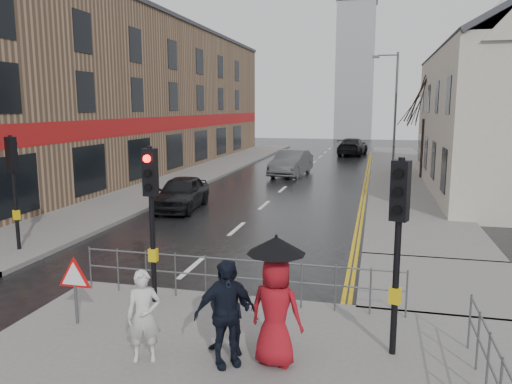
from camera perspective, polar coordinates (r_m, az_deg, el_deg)
The scene contains 22 objects.
ground at distance 11.37m, azimuth -12.83°, elevation -13.00°, with size 120.00×120.00×0.00m, color black.
left_pavement at distance 34.53m, azimuth -5.60°, elevation 2.55°, with size 4.00×44.00×0.14m, color #605E5B.
right_pavement at distance 34.66m, azimuth 16.33°, elevation 2.23°, with size 4.00×40.00×0.14m, color #605E5B.
pavement_bridge_right at distance 13.18m, azimuth 20.57°, elevation -9.85°, with size 4.00×4.20×0.14m, color #605E5B.
building_left_terrace at distance 35.58m, azimuth -14.82°, elevation 10.45°, with size 8.00×42.00×10.00m, color #8F6E52.
church_tower at distance 71.58m, azimuth 11.24°, elevation 13.25°, with size 5.00×5.00×18.00m, color #96989E.
traffic_signal_near_left at distance 10.76m, azimuth -11.90°, elevation -0.59°, with size 0.28×0.27×3.40m.
traffic_signal_near_right at distance 8.57m, azimuth 15.99°, elevation -3.38°, with size 0.34×0.33×3.40m.
traffic_signal_far_left at distance 16.19m, azimuth -26.02°, elevation 2.03°, with size 0.34×0.33×3.40m.
guard_railing_front at distance 10.92m, azimuth -2.25°, elevation -8.90°, with size 7.14×0.04×1.00m.
guard_railing_side at distance 7.67m, azimuth 26.21°, elevation -18.51°, with size 0.04×4.54×1.00m.
warning_sign at distance 10.42m, azimuth -20.03°, elevation -9.38°, with size 0.80×0.07×1.35m.
street_lamp at distance 37.37m, azimuth 15.41°, elevation 9.92°, with size 1.83×0.25×8.00m.
tree_near at distance 31.48m, azimuth 18.87°, elevation 10.64°, with size 2.40×2.40×6.58m.
tree_far at distance 39.48m, azimuth 18.51°, elevation 9.33°, with size 2.40×2.40×5.64m.
pedestrian_a at distance 8.72m, azimuth -12.71°, elevation -13.67°, with size 0.57×0.37×1.56m, color beige.
pedestrian_b at distance 8.72m, azimuth -3.08°, elevation -13.12°, with size 0.80×0.62×1.64m, color black.
pedestrian_with_umbrella at distance 8.27m, azimuth 2.28°, elevation -11.94°, with size 0.99×0.96×2.17m.
pedestrian_d at distance 8.35m, azimuth -3.55°, elevation -13.66°, with size 1.05×0.44×1.79m, color black.
car_parked at distance 21.56m, azimuth -8.55°, elevation -0.11°, with size 1.68×4.16×1.42m, color black.
car_mid at distance 31.98m, azimuth 4.03°, elevation 3.32°, with size 1.70×4.88×1.61m, color #444648.
car_far at distance 46.49m, azimuth 10.98°, elevation 5.13°, with size 2.17×5.35×1.55m, color black.
Camera 1 is at (4.80, -9.35, 4.34)m, focal length 35.00 mm.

